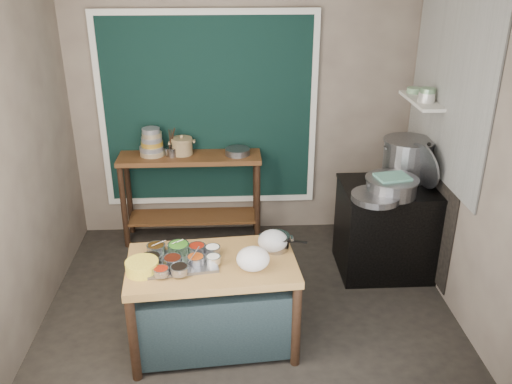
{
  "coord_description": "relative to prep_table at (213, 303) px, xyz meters",
  "views": [
    {
      "loc": [
        -0.14,
        -3.93,
        2.86
      ],
      "look_at": [
        0.08,
        0.25,
        0.99
      ],
      "focal_mm": 38.0,
      "sensor_mm": 36.0,
      "label": 1
    }
  ],
  "objects": [
    {
      "name": "ceramic_crock",
      "position": [
        -0.33,
        1.79,
        0.65
      ],
      "size": [
        0.26,
        0.26,
        0.15
      ],
      "primitive_type": null,
      "rotation": [
        0.0,
        0.0,
        0.17
      ],
      "color": "olive",
      "rests_on": "back_counter"
    },
    {
      "name": "condiment_bowls",
      "position": [
        -0.24,
        0.0,
        0.43
      ],
      "size": [
        0.58,
        0.45,
        0.07
      ],
      "color": "gray",
      "rests_on": "condiment_tray"
    },
    {
      "name": "back_wall",
      "position": [
        0.29,
        1.98,
        1.02
      ],
      "size": [
        3.5,
        0.02,
        2.8
      ],
      "primitive_type": "cube",
      "color": "#786A5C",
      "rests_on": "floor"
    },
    {
      "name": "left_wall",
      "position": [
        -1.47,
        0.47,
        1.02
      ],
      "size": [
        0.02,
        3.0,
        2.8
      ],
      "primitive_type": "cube",
      "color": "#786A5C",
      "rests_on": "floor"
    },
    {
      "name": "prep_table",
      "position": [
        0.0,
        0.0,
        0.0
      ],
      "size": [
        1.3,
        0.82,
        0.75
      ],
      "primitive_type": "cube",
      "rotation": [
        0.0,
        0.0,
        0.08
      ],
      "color": "olive",
      "rests_on": "floor"
    },
    {
      "name": "steamer",
      "position": [
        1.57,
        0.85,
        0.58
      ],
      "size": [
        0.6,
        0.6,
        0.16
      ],
      "primitive_type": null,
      "rotation": [
        0.0,
        0.0,
        0.3
      ],
      "color": "gray",
      "rests_on": "stove_top"
    },
    {
      "name": "plastic_bag_a",
      "position": [
        0.3,
        -0.13,
        0.47
      ],
      "size": [
        0.25,
        0.22,
        0.18
      ],
      "primitive_type": "ellipsoid",
      "rotation": [
        0.0,
        0.0,
        -0.06
      ],
      "color": "white",
      "rests_on": "prep_table"
    },
    {
      "name": "saucepan",
      "position": [
        0.49,
        0.16,
        0.43
      ],
      "size": [
        0.25,
        0.25,
        0.12
      ],
      "primitive_type": null,
      "rotation": [
        0.0,
        0.0,
        -0.16
      ],
      "color": "gray",
      "rests_on": "prep_table"
    },
    {
      "name": "condiment_tray",
      "position": [
        -0.22,
        -0.01,
        0.39
      ],
      "size": [
        0.56,
        0.43,
        0.02
      ],
      "primitive_type": "cube",
      "rotation": [
        0.0,
        0.0,
        0.14
      ],
      "color": "gray",
      "rests_on": "prep_table"
    },
    {
      "name": "right_wall",
      "position": [
        2.05,
        0.47,
        1.02
      ],
      "size": [
        0.02,
        3.0,
        2.8
      ],
      "primitive_type": "cube",
      "color": "#786A5C",
      "rests_on": "floor"
    },
    {
      "name": "bowl_stack",
      "position": [
        -0.64,
        1.79,
        0.7
      ],
      "size": [
        0.25,
        0.25,
        0.28
      ],
      "color": "tan",
      "rests_on": "back_counter"
    },
    {
      "name": "soot_patch",
      "position": [
        2.03,
        1.12,
        0.32
      ],
      "size": [
        0.01,
        1.3,
        1.3
      ],
      "primitive_type": "cube",
      "color": "black",
      "rests_on": "right_wall"
    },
    {
      "name": "wall_shelf",
      "position": [
        1.92,
        1.32,
        1.23
      ],
      "size": [
        0.22,
        0.7,
        0.03
      ],
      "primitive_type": "cube",
      "color": "beige",
      "rests_on": "right_wall"
    },
    {
      "name": "shelf_bowl_stack",
      "position": [
        1.92,
        1.22,
        1.3
      ],
      "size": [
        0.16,
        0.16,
        0.12
      ],
      "color": "silver",
      "rests_on": "wall_shelf"
    },
    {
      "name": "stove_top",
      "position": [
        1.64,
        1.02,
        0.49
      ],
      "size": [
        0.92,
        0.69,
        0.03
      ],
      "primitive_type": "cube",
      "color": "black",
      "rests_on": "stove_block"
    },
    {
      "name": "floor",
      "position": [
        0.29,
        0.47,
        -0.39
      ],
      "size": [
        3.5,
        3.0,
        0.02
      ],
      "primitive_type": "cube",
      "color": "black",
      "rests_on": "ground"
    },
    {
      "name": "curtain_frame",
      "position": [
        -0.06,
        1.93,
        0.98
      ],
      "size": [
        2.22,
        0.03,
        2.02
      ],
      "primitive_type": null,
      "color": "beige",
      "rests_on": "back_wall"
    },
    {
      "name": "shelf_bowl_green",
      "position": [
        1.92,
        1.55,
        1.26
      ],
      "size": [
        0.15,
        0.15,
        0.05
      ],
      "primitive_type": "cylinder",
      "rotation": [
        0.0,
        0.0,
        0.08
      ],
      "color": "gray",
      "rests_on": "wall_shelf"
    },
    {
      "name": "green_cloth",
      "position": [
        1.57,
        0.85,
        0.67
      ],
      "size": [
        0.32,
        0.27,
        0.02
      ],
      "primitive_type": "cube",
      "rotation": [
        0.0,
        0.0,
        0.19
      ],
      "color": "#57917C",
      "rests_on": "steamer"
    },
    {
      "name": "tile_panel",
      "position": [
        2.03,
        1.02,
        1.48
      ],
      "size": [
        0.02,
        1.7,
        1.7
      ],
      "primitive_type": "cube",
      "color": "#B2B2AA",
      "rests_on": "right_wall"
    },
    {
      "name": "stove_block",
      "position": [
        1.64,
        1.02,
        0.05
      ],
      "size": [
        0.9,
        0.68,
        0.85
      ],
      "primitive_type": "cube",
      "color": "black",
      "rests_on": "floor"
    },
    {
      "name": "back_counter",
      "position": [
        -0.26,
        1.75,
        0.1
      ],
      "size": [
        1.45,
        0.4,
        0.95
      ],
      "primitive_type": "cube",
      "color": "#533217",
      "rests_on": "floor"
    },
    {
      "name": "yellow_basin",
      "position": [
        -0.49,
        -0.12,
        0.42
      ],
      "size": [
        0.31,
        0.31,
        0.09
      ],
      "primitive_type": "cylinder",
      "rotation": [
        0.0,
        0.0,
        0.39
      ],
      "color": "yellow",
      "rests_on": "prep_table"
    },
    {
      "name": "pot_lid",
      "position": [
        1.89,
        0.98,
        0.72
      ],
      "size": [
        0.22,
        0.45,
        0.43
      ],
      "primitive_type": "cylinder",
      "rotation": [
        0.0,
        1.36,
        0.27
      ],
      "color": "gray",
      "rests_on": "stove_top"
    },
    {
      "name": "stock_pot",
      "position": [
        1.82,
        1.23,
        0.69
      ],
      "size": [
        0.58,
        0.58,
        0.38
      ],
      "primitive_type": null,
      "rotation": [
        0.0,
        0.0,
        0.23
      ],
      "color": "gray",
      "rests_on": "stove_top"
    },
    {
      "name": "wide_bowl",
      "position": [
        0.23,
        1.75,
        0.61
      ],
      "size": [
        0.26,
        0.26,
        0.06
      ],
      "primitive_type": "cylinder",
      "rotation": [
        0.0,
        0.0,
        0.02
      ],
      "color": "gray",
      "rests_on": "back_counter"
    },
    {
      "name": "curtain_panel",
      "position": [
        -0.06,
        1.94,
        0.98
      ],
      "size": [
        2.1,
        0.02,
        1.9
      ],
      "primitive_type": "cube",
      "color": "black",
      "rests_on": "back_wall"
    },
    {
      "name": "plastic_bag_b",
      "position": [
        0.46,
        0.14,
        0.46
      ],
      "size": [
        0.27,
        0.25,
        0.17
      ],
      "primitive_type": "ellipsoid",
      "rotation": [
        0.0,
        0.0,
        0.26
      ],
      "color": "white",
      "rests_on": "prep_table"
    },
    {
      "name": "utensil_cup",
      "position": [
        -0.43,
        1.76,
        0.62
      ],
      "size": [
        0.16,
        0.16,
        0.09
      ],
      "primitive_type": "cylinder",
      "rotation": [
        0.0,
        0.0,
        -0.14
      ],
      "color": "gray",
      "rests_on": "back_counter"
    },
    {
      "name": "shallow_pan",
      "position": [
        1.4,
        0.73,
        0.53
      ],
      "size": [
        0.55,
        0.55,
        0.06
      ],
      "primitive_type": "cylinder",
      "rotation": [
        0.0,
        0.0,
        -0.39
      ],
      "color": "gray",
      "rests_on": "stove_top"
    }
  ]
}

